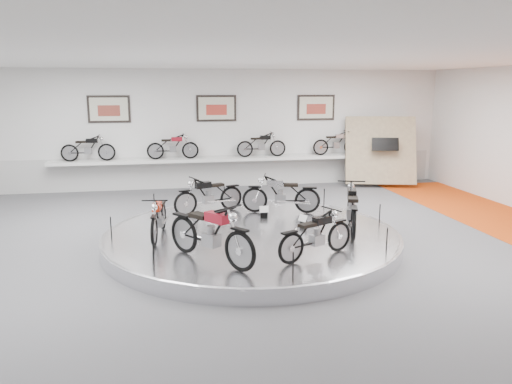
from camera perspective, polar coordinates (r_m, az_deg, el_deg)
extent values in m
plane|color=#4F5052|center=(10.74, -0.21, -6.53)|extent=(16.00, 16.00, 0.00)
plane|color=white|center=(10.21, -0.23, 15.30)|extent=(16.00, 16.00, 0.00)
plane|color=silver|center=(17.17, -4.52, 7.18)|extent=(16.00, 0.00, 16.00)
plane|color=silver|center=(3.80, 19.75, -10.22)|extent=(16.00, 0.00, 16.00)
cube|color=#BCBCBA|center=(17.33, -4.44, 2.40)|extent=(15.68, 0.04, 1.10)
cylinder|color=silver|center=(10.97, -0.50, -5.30)|extent=(6.40, 6.40, 0.30)
torus|color=#B2B2BA|center=(10.94, -0.50, -4.70)|extent=(6.40, 6.40, 0.10)
cube|color=silver|center=(16.99, -4.36, 3.74)|extent=(11.00, 0.55, 0.10)
cube|color=beige|center=(17.07, -16.46, 9.07)|extent=(1.35, 0.06, 0.88)
cube|color=beige|center=(17.09, -4.55, 9.51)|extent=(1.35, 0.06, 0.88)
cube|color=beige|center=(17.82, 6.87, 9.56)|extent=(1.35, 0.06, 0.88)
cube|color=tan|center=(17.89, 14.04, 4.64)|extent=(2.56, 1.52, 2.30)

